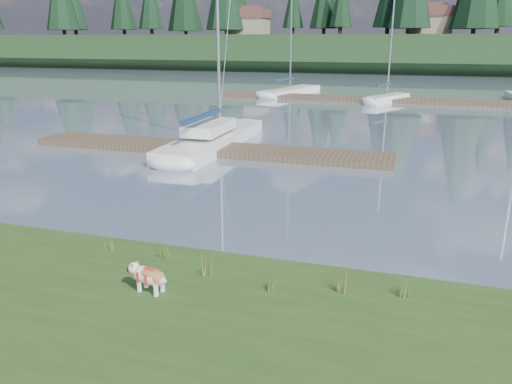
% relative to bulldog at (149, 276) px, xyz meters
% --- Properties ---
extents(ground, '(200.00, 200.00, 0.00)m').
position_rel_bulldog_xyz_m(ground, '(-0.16, 33.53, -0.66)').
color(ground, gray).
rests_on(ground, ground).
extents(bank, '(60.00, 9.00, 0.35)m').
position_rel_bulldog_xyz_m(bank, '(-0.16, -2.47, -0.48)').
color(bank, '#2C491B').
rests_on(bank, ground).
extents(ridge, '(200.00, 20.00, 5.00)m').
position_rel_bulldog_xyz_m(ridge, '(-0.16, 76.53, 1.84)').
color(ridge, black).
rests_on(ridge, ground).
extents(bulldog, '(0.83, 0.42, 0.49)m').
position_rel_bulldog_xyz_m(bulldog, '(0.00, 0.00, 0.00)').
color(bulldog, silver).
rests_on(bulldog, bank).
extents(sailboat_main, '(2.13, 10.20, 14.50)m').
position_rel_bulldog_xyz_m(sailboat_main, '(-4.31, 14.58, -0.24)').
color(sailboat_main, white).
rests_on(sailboat_main, ground).
extents(dock_near, '(16.00, 2.00, 0.30)m').
position_rel_bulldog_xyz_m(dock_near, '(-4.16, 12.53, -0.51)').
color(dock_near, '#4C3D2C').
rests_on(dock_near, ground).
extents(dock_far, '(26.00, 2.20, 0.30)m').
position_rel_bulldog_xyz_m(dock_far, '(1.84, 33.53, -0.51)').
color(dock_far, '#4C3D2C').
rests_on(dock_far, ground).
extents(sailboat_bg_1, '(4.26, 9.20, 13.40)m').
position_rel_bulldog_xyz_m(sailboat_bg_1, '(-5.86, 36.95, -0.33)').
color(sailboat_bg_1, white).
rests_on(sailboat_bg_1, ground).
extents(sailboat_bg_2, '(3.59, 5.73, 8.99)m').
position_rel_bulldog_xyz_m(sailboat_bg_2, '(2.60, 33.37, -0.32)').
color(sailboat_bg_2, white).
rests_on(sailboat_bg_2, ground).
extents(weed_0, '(0.17, 0.14, 0.63)m').
position_rel_bulldog_xyz_m(weed_0, '(-0.44, 1.40, -0.04)').
color(weed_0, '#475B23').
rests_on(weed_0, bank).
extents(weed_1, '(0.17, 0.14, 0.52)m').
position_rel_bulldog_xyz_m(weed_1, '(0.75, 0.89, -0.09)').
color(weed_1, '#475B23').
rests_on(weed_1, bank).
extents(weed_2, '(0.17, 0.14, 0.65)m').
position_rel_bulldog_xyz_m(weed_2, '(3.34, 1.03, -0.03)').
color(weed_2, '#475B23').
rests_on(weed_2, bank).
extents(weed_3, '(0.17, 0.14, 0.48)m').
position_rel_bulldog_xyz_m(weed_3, '(-1.74, 1.36, -0.11)').
color(weed_3, '#475B23').
rests_on(weed_3, bank).
extents(weed_4, '(0.17, 0.14, 0.50)m').
position_rel_bulldog_xyz_m(weed_4, '(2.08, 0.68, -0.10)').
color(weed_4, '#475B23').
rests_on(weed_4, bank).
extents(weed_5, '(0.17, 0.14, 0.63)m').
position_rel_bulldog_xyz_m(weed_5, '(4.43, 1.19, -0.04)').
color(weed_5, '#475B23').
rests_on(weed_5, bank).
extents(mud_lip, '(60.00, 0.50, 0.14)m').
position_rel_bulldog_xyz_m(mud_lip, '(-0.16, 1.93, -0.59)').
color(mud_lip, '#33281C').
rests_on(mud_lip, ground).
extents(house_0, '(6.30, 5.30, 4.65)m').
position_rel_bulldog_xyz_m(house_0, '(-22.16, 73.53, 6.65)').
color(house_0, gray).
rests_on(house_0, ridge).
extents(house_1, '(6.30, 5.30, 4.65)m').
position_rel_bulldog_xyz_m(house_1, '(5.84, 74.53, 6.65)').
color(house_1, gray).
rests_on(house_1, ridge).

